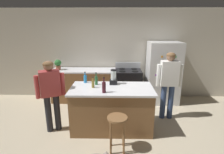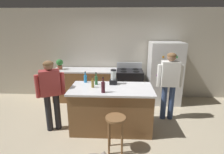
{
  "view_description": "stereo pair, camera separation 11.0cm",
  "coord_description": "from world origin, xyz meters",
  "px_view_note": "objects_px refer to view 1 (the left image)",
  "views": [
    {
      "loc": [
        0.07,
        -3.57,
        2.24
      ],
      "look_at": [
        0.0,
        0.3,
        1.1
      ],
      "focal_mm": 28.85,
      "sensor_mm": 36.0,
      "label": 1
    },
    {
      "loc": [
        0.18,
        -3.56,
        2.24
      ],
      "look_at": [
        0.0,
        0.3,
        1.1
      ],
      "focal_mm": 28.85,
      "sensor_mm": 36.0,
      "label": 2
    }
  ],
  "objects_px": {
    "refrigerator": "(163,73)",
    "person_by_sink_right": "(169,80)",
    "bottle_vinegar": "(93,84)",
    "kitchen_island": "(112,108)",
    "stove_range": "(128,85)",
    "bottle_soda": "(85,79)",
    "bottle_olive_oil": "(96,80)",
    "bottle_wine": "(104,87)",
    "blender_appliance": "(113,78)",
    "potted_plant": "(58,64)",
    "bar_stool": "(117,125)",
    "person_by_island_left": "(51,90)"
  },
  "relations": [
    {
      "from": "bottle_vinegar",
      "to": "bar_stool",
      "type": "bearing_deg",
      "value": -55.85
    },
    {
      "from": "bar_stool",
      "to": "person_by_sink_right",
      "type": "bearing_deg",
      "value": 45.29
    },
    {
      "from": "bar_stool",
      "to": "potted_plant",
      "type": "xyz_separation_m",
      "value": [
        -1.72,
        2.29,
        0.6
      ]
    },
    {
      "from": "person_by_island_left",
      "to": "bottle_olive_oil",
      "type": "distance_m",
      "value": 0.98
    },
    {
      "from": "person_by_island_left",
      "to": "potted_plant",
      "type": "bearing_deg",
      "value": 101.73
    },
    {
      "from": "bottle_vinegar",
      "to": "bottle_wine",
      "type": "xyz_separation_m",
      "value": [
        0.25,
        -0.28,
        0.03
      ]
    },
    {
      "from": "stove_range",
      "to": "bottle_olive_oil",
      "type": "xyz_separation_m",
      "value": [
        -0.8,
        -1.32,
        0.57
      ]
    },
    {
      "from": "refrigerator",
      "to": "potted_plant",
      "type": "bearing_deg",
      "value": 179.06
    },
    {
      "from": "kitchen_island",
      "to": "potted_plant",
      "type": "relative_size",
      "value": 5.83
    },
    {
      "from": "kitchen_island",
      "to": "bar_stool",
      "type": "distance_m",
      "value": 0.75
    },
    {
      "from": "bottle_vinegar",
      "to": "bottle_wine",
      "type": "distance_m",
      "value": 0.38
    },
    {
      "from": "person_by_island_left",
      "to": "bottle_olive_oil",
      "type": "bearing_deg",
      "value": 18.89
    },
    {
      "from": "bottle_soda",
      "to": "bottle_wine",
      "type": "height_order",
      "value": "bottle_wine"
    },
    {
      "from": "kitchen_island",
      "to": "refrigerator",
      "type": "relative_size",
      "value": 0.99
    },
    {
      "from": "refrigerator",
      "to": "person_by_sink_right",
      "type": "relative_size",
      "value": 1.08
    },
    {
      "from": "kitchen_island",
      "to": "bar_stool",
      "type": "relative_size",
      "value": 2.58
    },
    {
      "from": "bar_stool",
      "to": "bottle_olive_oil",
      "type": "relative_size",
      "value": 2.46
    },
    {
      "from": "potted_plant",
      "to": "bar_stool",
      "type": "bearing_deg",
      "value": -53.1
    },
    {
      "from": "potted_plant",
      "to": "bottle_olive_oil",
      "type": "distance_m",
      "value": 1.84
    },
    {
      "from": "blender_appliance",
      "to": "bottle_soda",
      "type": "distance_m",
      "value": 0.65
    },
    {
      "from": "refrigerator",
      "to": "bottle_wine",
      "type": "xyz_separation_m",
      "value": [
        -1.6,
        -1.77,
        0.18
      ]
    },
    {
      "from": "kitchen_island",
      "to": "person_by_island_left",
      "type": "bearing_deg",
      "value": -175.28
    },
    {
      "from": "refrigerator",
      "to": "stove_range",
      "type": "relative_size",
      "value": 1.56
    },
    {
      "from": "person_by_sink_right",
      "to": "bottle_olive_oil",
      "type": "relative_size",
      "value": 5.93
    },
    {
      "from": "person_by_island_left",
      "to": "bar_stool",
      "type": "bearing_deg",
      "value": -24.78
    },
    {
      "from": "person_by_sink_right",
      "to": "potted_plant",
      "type": "distance_m",
      "value": 3.13
    },
    {
      "from": "refrigerator",
      "to": "bottle_olive_oil",
      "type": "xyz_separation_m",
      "value": [
        -1.8,
        -1.29,
        0.17
      ]
    },
    {
      "from": "bottle_vinegar",
      "to": "bottle_soda",
      "type": "relative_size",
      "value": 0.92
    },
    {
      "from": "potted_plant",
      "to": "refrigerator",
      "type": "bearing_deg",
      "value": -0.94
    },
    {
      "from": "person_by_island_left",
      "to": "potted_plant",
      "type": "height_order",
      "value": "person_by_island_left"
    },
    {
      "from": "bar_stool",
      "to": "bottle_vinegar",
      "type": "distance_m",
      "value": 1.04
    },
    {
      "from": "bottle_wine",
      "to": "stove_range",
      "type": "bearing_deg",
      "value": 71.45
    },
    {
      "from": "blender_appliance",
      "to": "bottle_olive_oil",
      "type": "height_order",
      "value": "blender_appliance"
    },
    {
      "from": "kitchen_island",
      "to": "stove_range",
      "type": "height_order",
      "value": "stove_range"
    },
    {
      "from": "refrigerator",
      "to": "blender_appliance",
      "type": "height_order",
      "value": "refrigerator"
    },
    {
      "from": "refrigerator",
      "to": "bottle_vinegar",
      "type": "height_order",
      "value": "refrigerator"
    },
    {
      "from": "bar_stool",
      "to": "bottle_wine",
      "type": "bearing_deg",
      "value": 118.99
    },
    {
      "from": "kitchen_island",
      "to": "stove_range",
      "type": "bearing_deg",
      "value": 73.33
    },
    {
      "from": "bottle_wine",
      "to": "person_by_sink_right",
      "type": "bearing_deg",
      "value": 27.31
    },
    {
      "from": "kitchen_island",
      "to": "person_by_island_left",
      "type": "relative_size",
      "value": 1.13
    },
    {
      "from": "stove_range",
      "to": "bottle_olive_oil",
      "type": "relative_size",
      "value": 4.11
    },
    {
      "from": "kitchen_island",
      "to": "blender_appliance",
      "type": "relative_size",
      "value": 5.21
    },
    {
      "from": "kitchen_island",
      "to": "stove_range",
      "type": "xyz_separation_m",
      "value": [
        0.46,
        1.52,
        0.01
      ]
    },
    {
      "from": "person_by_island_left",
      "to": "bar_stool",
      "type": "distance_m",
      "value": 1.57
    },
    {
      "from": "bar_stool",
      "to": "bottle_vinegar",
      "type": "height_order",
      "value": "bottle_vinegar"
    },
    {
      "from": "bottle_vinegar",
      "to": "bottle_olive_oil",
      "type": "xyz_separation_m",
      "value": [
        0.05,
        0.2,
        0.02
      ]
    },
    {
      "from": "bottle_olive_oil",
      "to": "bottle_wine",
      "type": "height_order",
      "value": "bottle_wine"
    },
    {
      "from": "kitchen_island",
      "to": "person_by_sink_right",
      "type": "height_order",
      "value": "person_by_sink_right"
    },
    {
      "from": "stove_range",
      "to": "bottle_soda",
      "type": "relative_size",
      "value": 4.43
    },
    {
      "from": "bottle_vinegar",
      "to": "kitchen_island",
      "type": "bearing_deg",
      "value": -1.42
    }
  ]
}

